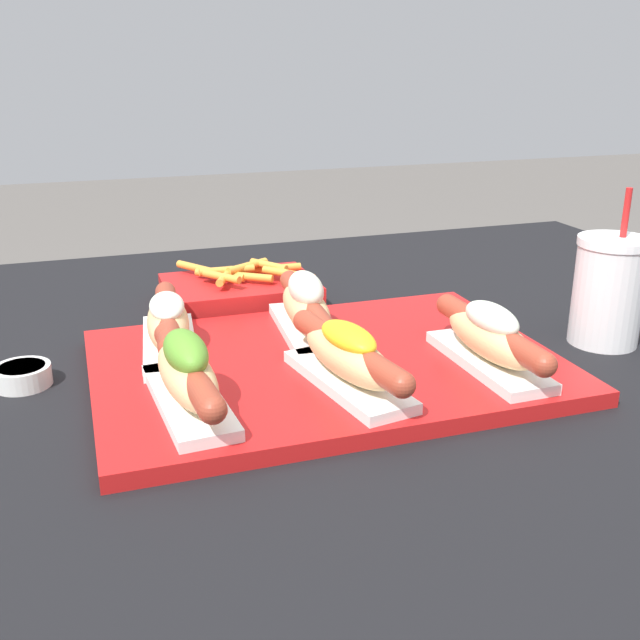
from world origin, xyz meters
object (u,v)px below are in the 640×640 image
hot_dog_0 (187,374)px  hot_dog_4 (306,307)px  hot_dog_2 (490,338)px  hot_dog_1 (348,357)px  fries_basket (240,291)px  serving_tray (326,366)px  sauce_bowl (22,375)px  hot_dog_3 (168,323)px  drink_cup (608,291)px

hot_dog_0 → hot_dog_4: (0.17, 0.16, 0.00)m
hot_dog_0 → hot_dog_2: hot_dog_0 is taller
hot_dog_1 → fries_basket: hot_dog_1 is taller
hot_dog_0 → serving_tray: bearing=23.3°
hot_dog_0 → fries_basket: bearing=69.6°
serving_tray → sauce_bowl: (-0.33, 0.07, 0.00)m
serving_tray → hot_dog_3: 0.19m
hot_dog_4 → fries_basket: 0.20m
drink_cup → sauce_bowl: bearing=172.4°
sauce_bowl → fries_basket: 0.36m
serving_tray → sauce_bowl: size_ratio=8.39×
sauce_bowl → drink_cup: bearing=-7.6°
serving_tray → hot_dog_4: hot_dog_4 is taller
hot_dog_3 → sauce_bowl: hot_dog_3 is taller
hot_dog_0 → hot_dog_1: size_ratio=1.01×
hot_dog_2 → sauce_bowl: (-0.49, 0.15, -0.04)m
hot_dog_1 → hot_dog_3: bearing=135.3°
hot_dog_0 → hot_dog_4: size_ratio=1.00×
serving_tray → hot_dog_1: 0.09m
hot_dog_3 → hot_dog_4: (0.17, -0.00, 0.00)m
serving_tray → sauce_bowl: 0.34m
hot_dog_4 → hot_dog_3: bearing=179.8°
hot_dog_3 → drink_cup: drink_cup is taller
hot_dog_0 → sauce_bowl: size_ratio=3.60×
hot_dog_2 → hot_dog_4: size_ratio=1.00×
hot_dog_2 → hot_dog_4: 0.23m
hot_dog_2 → drink_cup: bearing=16.2°
hot_dog_1 → drink_cup: bearing=9.0°
hot_dog_2 → hot_dog_1: bearing=-179.9°
sauce_bowl → hot_dog_4: bearing=1.6°
hot_dog_0 → hot_dog_2: (0.33, -0.01, -0.00)m
hot_dog_0 → drink_cup: drink_cup is taller
drink_cup → fries_basket: size_ratio=0.91×
hot_dog_0 → fries_basket: size_ratio=1.04×
hot_dog_0 → sauce_bowl: (-0.16, 0.15, -0.04)m
drink_cup → fries_basket: drink_cup is taller
hot_dog_0 → sauce_bowl: bearing=137.8°
serving_tray → hot_dog_2: (0.17, -0.08, 0.04)m
hot_dog_0 → sauce_bowl: 0.22m
hot_dog_3 → hot_dog_4: hot_dog_4 is taller
sauce_bowl → fries_basket: size_ratio=0.29×
hot_dog_1 → sauce_bowl: hot_dog_1 is taller
serving_tray → hot_dog_0: bearing=-156.7°
hot_dog_0 → hot_dog_3: hot_dog_0 is taller
drink_cup → fries_basket: bearing=143.4°
hot_dog_1 → fries_basket: 0.36m
hot_dog_3 → fries_basket: (0.13, 0.20, -0.03)m
sauce_bowl → drink_cup: size_ratio=0.32×
hot_dog_0 → drink_cup: size_ratio=1.14×
hot_dog_3 → sauce_bowl: (-0.16, -0.01, -0.04)m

